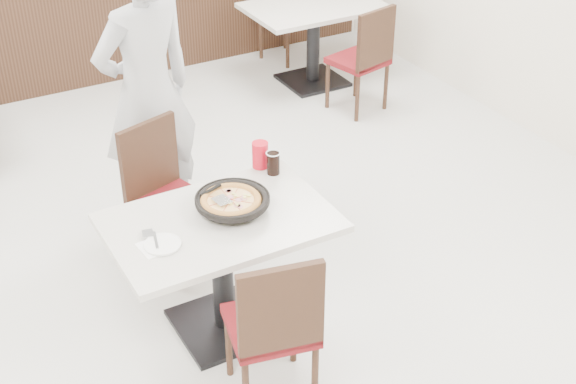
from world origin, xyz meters
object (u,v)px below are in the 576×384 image
main_table (223,275)px  diner_person (147,93)px  chair_near (270,322)px  cola_glass (273,164)px  pizza_pan (233,204)px  side_plate (162,245)px  bg_chair_right_far (286,12)px  bg_table_right (313,44)px  red_cup (260,155)px  chair_far (172,201)px  pizza (231,203)px  bg_chair_right_near (358,58)px

main_table → diner_person: size_ratio=0.62×
chair_near → cola_glass: bearing=72.6°
cola_glass → main_table: bearing=-149.2°
chair_near → main_table: bearing=101.5°
pizza_pan → cola_glass: cola_glass is taller
side_plate → bg_chair_right_far: 4.32m
chair_near → bg_chair_right_far: 4.54m
bg_table_right → bg_chair_right_far: bg_chair_right_far is taller
bg_table_right → bg_chair_right_far: bearing=83.8°
pizza_pan → red_cup: size_ratio=2.33×
main_table → diner_person: (0.07, 1.22, 0.60)m
cola_glass → bg_table_right: 3.00m
red_cup → chair_far: bearing=145.5°
pizza → diner_person: diner_person is taller
chair_near → side_plate: 0.67m
pizza_pan → red_cup: (0.35, 0.35, 0.04)m
chair_far → pizza: chair_far is taller
chair_near → diner_person: (0.08, 1.80, 0.50)m
main_table → chair_near: bearing=-90.4°
red_cup → bg_chair_right_near: bg_chair_right_near is taller
cola_glass → bg_chair_right_near: bearing=44.9°
chair_near → red_cup: size_ratio=5.94×
red_cup → bg_chair_right_near: 2.47m
cola_glass → red_cup: size_ratio=0.81×
pizza_pan → bg_chair_right_near: (2.15, 2.00, -0.32)m
diner_person → bg_table_right: diner_person is taller
bg_table_right → chair_far: bearing=-137.7°
side_plate → red_cup: red_cup is taller
chair_far → chair_near: bearing=72.6°
bg_chair_right_far → bg_table_right: bearing=65.2°
main_table → pizza_pan: bearing=23.7°
pizza → bg_table_right: bearing=51.8°
chair_near → bg_chair_right_far: (2.27, 3.93, 0.00)m
cola_glass → pizza: bearing=-147.1°
pizza → diner_person: 1.20m
pizza_pan → side_plate: pizza_pan is taller
chair_near → chair_far: (-0.01, 1.29, 0.00)m
main_table → side_plate: side_plate is taller
main_table → diner_person: bearing=86.6°
main_table → pizza: pizza is taller
side_plate → bg_chair_right_far: size_ratio=0.20×
cola_glass → bg_chair_right_far: bg_chair_right_far is taller
pizza → red_cup: bearing=44.6°
side_plate → chair_far: bearing=66.3°
side_plate → bg_chair_right_far: bg_chair_right_far is taller
pizza → bg_chair_right_far: bg_chair_right_far is taller
side_plate → cola_glass: 0.91m
pizza_pan → side_plate: size_ratio=1.96×
diner_person → bg_table_right: size_ratio=1.62×
pizza_pan → red_cup: red_cup is taller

